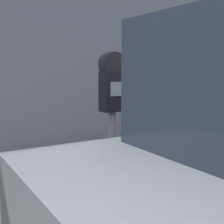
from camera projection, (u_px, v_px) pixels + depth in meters
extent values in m
cube|color=#9E9B96|center=(29.00, 200.00, 3.46)|extent=(24.00, 2.80, 0.13)
cylinder|color=gray|center=(112.00, 168.00, 2.75)|extent=(0.06, 0.06, 1.02)
cube|color=black|center=(112.00, 92.00, 2.66)|extent=(0.20, 0.12, 0.34)
cube|color=gray|center=(116.00, 89.00, 2.60)|extent=(0.11, 0.01, 0.12)
cylinder|color=black|center=(112.00, 65.00, 2.63)|extent=(0.22, 0.10, 0.22)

